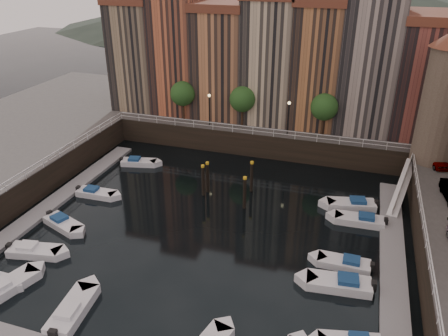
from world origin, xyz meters
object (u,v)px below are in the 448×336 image
(corner_tower, at_px, (447,95))
(gangway, at_px, (403,185))
(boat_left_1, at_px, (34,251))
(mooring_pilings, at_px, (226,182))
(boat_left_2, at_px, (63,223))
(car_a, at_px, (436,160))

(corner_tower, distance_m, gangway, 9.86)
(boat_left_1, bearing_deg, corner_tower, 24.83)
(corner_tower, distance_m, boat_left_1, 41.10)
(mooring_pilings, bearing_deg, boat_left_1, -130.69)
(corner_tower, xyz_separation_m, gangway, (-2.90, -4.50, -8.28))
(mooring_pilings, height_order, boat_left_2, mooring_pilings)
(corner_tower, distance_m, car_a, 6.65)
(gangway, distance_m, boat_left_1, 35.01)
(boat_left_1, xyz_separation_m, boat_left_2, (-0.31, 4.31, -0.01))
(car_a, bearing_deg, boat_left_1, -165.09)
(boat_left_2, distance_m, car_a, 37.53)
(gangway, xyz_separation_m, mooring_pilings, (-17.14, -4.43, -0.27))
(mooring_pilings, relative_size, car_a, 1.32)
(gangway, xyz_separation_m, boat_left_2, (-29.81, -14.49, -1.57))
(mooring_pilings, bearing_deg, gangway, 14.50)
(gangway, relative_size, mooring_pilings, 1.62)
(corner_tower, xyz_separation_m, boat_left_1, (-32.39, -23.30, -9.83))
(boat_left_2, bearing_deg, car_a, 48.46)
(corner_tower, bearing_deg, car_a, -81.46)
(corner_tower, height_order, gangway, corner_tower)
(boat_left_1, distance_m, boat_left_2, 4.32)
(mooring_pilings, distance_m, boat_left_2, 16.23)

